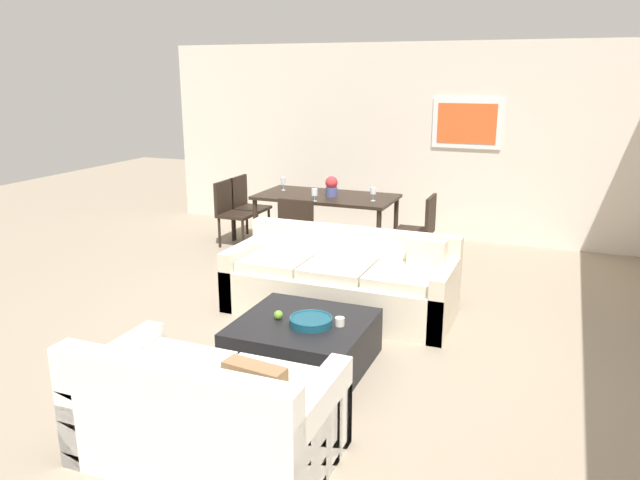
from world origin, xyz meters
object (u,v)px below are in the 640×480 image
(sofa_beige, at_px, (342,283))
(candle_jar, at_px, (340,322))
(coffee_table, at_px, (303,343))
(dining_chair_left_near, at_px, (231,209))
(centerpiece_vase, at_px, (331,186))
(wine_glass_right_near, at_px, (373,191))
(dining_chair_right_near, at_px, (421,226))
(loveseat_white, at_px, (207,415))
(wine_glass_foot, at_px, (315,193))
(decorative_bowl, at_px, (311,321))
(apple_on_coffee_table, at_px, (278,315))
(wine_glass_left_far, at_px, (283,182))
(dining_table, at_px, (326,201))
(dining_chair_foot, at_px, (300,229))
(dining_chair_left_far, at_px, (246,203))

(sofa_beige, bearing_deg, candle_jar, -70.91)
(coffee_table, bearing_deg, dining_chair_left_near, 128.51)
(centerpiece_vase, bearing_deg, dining_chair_left_near, -173.24)
(dining_chair_left_near, bearing_deg, wine_glass_right_near, 2.71)
(coffee_table, xyz_separation_m, centerpiece_vase, (-0.94, 3.10, 0.69))
(dining_chair_right_near, distance_m, centerpiece_vase, 1.28)
(loveseat_white, height_order, wine_glass_foot, wine_glass_foot)
(decorative_bowl, bearing_deg, dining_chair_right_near, 86.42)
(decorative_bowl, xyz_separation_m, dining_chair_right_near, (0.19, 2.99, 0.09))
(apple_on_coffee_table, distance_m, wine_glass_right_near, 3.10)
(wine_glass_right_near, bearing_deg, wine_glass_foot, -156.83)
(wine_glass_left_far, bearing_deg, dining_chair_left_near, -153.15)
(sofa_beige, relative_size, apple_on_coffee_table, 29.48)
(apple_on_coffee_table, bearing_deg, candle_jar, 7.52)
(dining_table, xyz_separation_m, dining_chair_foot, (0.00, -0.87, -0.18))
(apple_on_coffee_table, xyz_separation_m, dining_chair_foot, (-0.83, 2.31, 0.09))
(dining_chair_left_far, bearing_deg, centerpiece_vase, -10.16)
(sofa_beige, distance_m, decorative_bowl, 1.28)
(coffee_table, relative_size, centerpiece_vase, 3.93)
(dining_chair_left_near, bearing_deg, apple_on_coffee_table, -54.33)
(loveseat_white, relative_size, dining_table, 0.86)
(dining_chair_left_far, relative_size, wine_glass_foot, 5.62)
(apple_on_coffee_table, height_order, wine_glass_foot, wine_glass_foot)
(dining_chair_left_near, xyz_separation_m, centerpiece_vase, (1.39, 0.16, 0.38))
(candle_jar, xyz_separation_m, dining_chair_right_near, (-0.03, 2.91, 0.09))
(apple_on_coffee_table, height_order, dining_table, dining_table)
(apple_on_coffee_table, distance_m, dining_chair_right_near, 3.01)
(dining_table, relative_size, dining_chair_left_near, 2.04)
(dining_chair_right_near, bearing_deg, wine_glass_foot, -171.57)
(sofa_beige, relative_size, wine_glass_right_near, 13.32)
(coffee_table, bearing_deg, dining_chair_right_near, 84.60)
(loveseat_white, distance_m, dining_chair_left_far, 5.24)
(decorative_bowl, bearing_deg, wine_glass_right_near, 98.28)
(loveseat_white, relative_size, wine_glass_left_far, 8.83)
(coffee_table, bearing_deg, apple_on_coffee_table, -167.70)
(decorative_bowl, xyz_separation_m, dining_chair_foot, (-1.12, 2.32, 0.09))
(coffee_table, xyz_separation_m, decorative_bowl, (0.09, -0.05, 0.23))
(decorative_bowl, relative_size, apple_on_coffee_table, 4.59)
(loveseat_white, bearing_deg, dining_chair_foot, 105.14)
(apple_on_coffee_table, xyz_separation_m, dining_table, (-0.83, 3.18, 0.26))
(candle_jar, relative_size, centerpiece_vase, 0.29)
(coffee_table, xyz_separation_m, dining_chair_foot, (-1.03, 2.27, 0.31))
(wine_glass_left_far, bearing_deg, apple_on_coffee_table, -65.53)
(candle_jar, bearing_deg, dining_chair_left_far, 128.41)
(sofa_beige, xyz_separation_m, dining_chair_right_near, (0.38, 1.73, 0.21))
(loveseat_white, relative_size, coffee_table, 1.49)
(dining_chair_right_near, xyz_separation_m, wine_glass_left_far, (-1.97, 0.32, 0.36))
(coffee_table, height_order, dining_chair_foot, dining_chair_foot)
(loveseat_white, relative_size, candle_jar, 20.19)
(candle_jar, bearing_deg, dining_chair_foot, 120.62)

